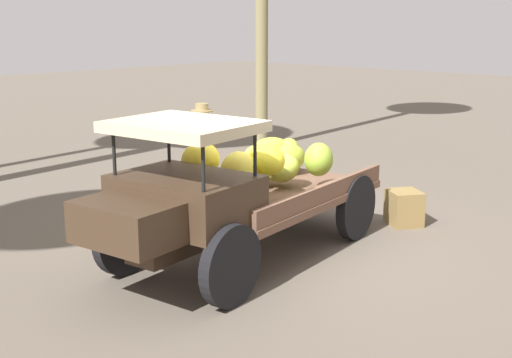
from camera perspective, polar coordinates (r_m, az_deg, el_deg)
name	(u,v)px	position (r m, az deg, el deg)	size (l,w,h in m)	color
ground_plane	(281,249)	(8.99, 2.16, -5.93)	(60.00, 60.00, 0.00)	#60564A
truck	(232,189)	(8.32, -2.03, -0.86)	(4.59, 2.18, 1.89)	#3B2B1D
farmer	(203,153)	(10.30, -4.52, 2.25)	(0.54, 0.50, 1.74)	#3D3B42
wooden_crate	(404,208)	(10.20, 12.45, -2.40)	(0.48, 0.45, 0.51)	olive
loose_banana_bunch	(109,217)	(10.01, -12.35, -3.13)	(0.58, 0.37, 0.36)	gold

